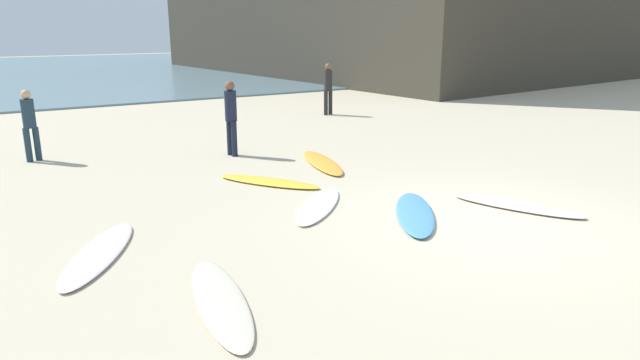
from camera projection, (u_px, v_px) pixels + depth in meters
name	position (u px, v px, depth m)	size (l,w,h in m)	color
ground_plane	(487.00, 223.00, 8.92)	(120.00, 120.00, 0.00)	beige
ocean_water	(77.00, 70.00, 39.18)	(120.00, 40.00, 0.08)	slate
coastal_headland	(436.00, 7.00, 41.11)	(29.84, 27.56, 8.65)	#3D382D
surfboard_0	(221.00, 300.00, 6.34)	(0.54, 2.33, 0.06)	beige
surfboard_1	(99.00, 253.00, 7.64)	(0.57, 2.39, 0.07)	white
surfboard_2	(415.00, 213.00, 9.24)	(0.60, 2.30, 0.09)	#4E94D9
surfboard_3	(269.00, 182.00, 11.14)	(0.52, 2.23, 0.08)	yellow
surfboard_4	(517.00, 206.00, 9.63)	(0.50, 2.22, 0.08)	silver
surfboard_5	(319.00, 205.00, 9.69)	(0.55, 2.18, 0.06)	white
surfboard_6	(322.00, 162.00, 12.67)	(0.57, 2.44, 0.09)	#F3A336
beachgoer_near	(328.00, 86.00, 19.47)	(0.34, 0.30, 1.78)	black
beachgoer_mid	(29.00, 122.00, 12.75)	(0.34, 0.33, 1.64)	#1E3342
beachgoer_far	(231.00, 114.00, 13.28)	(0.32, 0.34, 1.78)	#191E33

